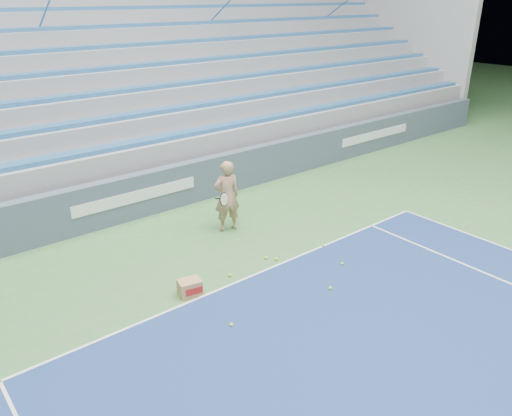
{
  "coord_description": "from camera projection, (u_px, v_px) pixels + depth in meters",
  "views": [
    {
      "loc": [
        -4.76,
        5.3,
        5.08
      ],
      "look_at": [
        0.98,
        12.38,
        1.15
      ],
      "focal_mm": 35.0,
      "sensor_mm": 36.0,
      "label": 1
    }
  ],
  "objects": [
    {
      "name": "tennis_ball_2",
      "position": [
        342.0,
        264.0,
        10.12
      ],
      "size": [
        0.07,
        0.07,
        0.07
      ],
      "primitive_type": "sphere",
      "color": "#C6E42E",
      "rests_on": "ground"
    },
    {
      "name": "tennis_player",
      "position": [
        227.0,
        196.0,
        11.33
      ],
      "size": [
        0.95,
        0.89,
        1.68
      ],
      "color": "tan",
      "rests_on": "ground"
    },
    {
      "name": "tennis_ball_6",
      "position": [
        330.0,
        288.0,
        9.28
      ],
      "size": [
        0.07,
        0.07,
        0.07
      ],
      "primitive_type": "sphere",
      "color": "#C6E42E",
      "rests_on": "ground"
    },
    {
      "name": "ball_box",
      "position": [
        190.0,
        288.0,
        9.08
      ],
      "size": [
        0.46,
        0.39,
        0.3
      ],
      "color": "#A97E51",
      "rests_on": "ground"
    },
    {
      "name": "tennis_ball_3",
      "position": [
        230.0,
        275.0,
        9.71
      ],
      "size": [
        0.07,
        0.07,
        0.07
      ],
      "primitive_type": "sphere",
      "color": "#C6E42E",
      "rests_on": "ground"
    },
    {
      "name": "tennis_ball_0",
      "position": [
        231.0,
        325.0,
        8.26
      ],
      "size": [
        0.07,
        0.07,
        0.07
      ],
      "primitive_type": "sphere",
      "color": "#C6E42E",
      "rests_on": "ground"
    },
    {
      "name": "bleachers",
      "position": [
        45.0,
        89.0,
        15.47
      ],
      "size": [
        31.0,
        9.15,
        7.3
      ],
      "color": "gray",
      "rests_on": "ground"
    },
    {
      "name": "sponsor_barrier",
      "position": [
        134.0,
        196.0,
        12.1
      ],
      "size": [
        30.0,
        0.32,
        1.1
      ],
      "color": "#404F62",
      "rests_on": "ground"
    },
    {
      "name": "tennis_ball_4",
      "position": [
        276.0,
        259.0,
        10.3
      ],
      "size": [
        0.07,
        0.07,
        0.07
      ],
      "primitive_type": "sphere",
      "color": "#C6E42E",
      "rests_on": "ground"
    },
    {
      "name": "tennis_ball_5",
      "position": [
        266.0,
        258.0,
        10.36
      ],
      "size": [
        0.07,
        0.07,
        0.07
      ],
      "primitive_type": "sphere",
      "color": "#C6E42E",
      "rests_on": "ground"
    },
    {
      "name": "tennis_ball_1",
      "position": [
        323.0,
        245.0,
        10.87
      ],
      "size": [
        0.07,
        0.07,
        0.07
      ],
      "primitive_type": "sphere",
      "color": "#C6E42E",
      "rests_on": "ground"
    }
  ]
}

